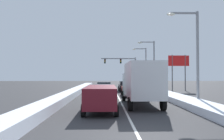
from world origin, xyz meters
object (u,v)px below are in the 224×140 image
sedan_black_right_lane_third (125,86)px  street_lamp_right_near (193,48)px  street_lamp_right_mid (152,61)px  roadside_sign_right (179,65)px  box_truck_right_lane_nearest (141,82)px  sedan_green_center_lane_second (103,92)px  suv_maroon_center_lane_nearest (101,96)px  traffic_light_gantry (125,65)px  sedan_red_right_lane_second (131,89)px  sedan_charcoal_center_lane_third (104,88)px  street_lamp_right_far (144,64)px

sedan_black_right_lane_third → street_lamp_right_near: (4.41, -13.46, 3.88)m
street_lamp_right_mid → roadside_sign_right: 4.16m
box_truck_right_lane_nearest → sedan_green_center_lane_second: (-3.06, 3.67, -1.14)m
street_lamp_right_mid → street_lamp_right_near: bearing=-89.1°
box_truck_right_lane_nearest → suv_maroon_center_lane_nearest: size_ratio=1.47×
suv_maroon_center_lane_nearest → traffic_light_gantry: 31.12m
sedan_red_right_lane_second → street_lamp_right_mid: 9.53m
traffic_light_gantry → street_lamp_right_mid: 13.21m
sedan_green_center_lane_second → street_lamp_right_mid: 14.10m
street_lamp_right_mid → sedan_red_right_lane_second: bearing=-118.3°
sedan_black_right_lane_third → roadside_sign_right: bearing=6.8°
sedan_charcoal_center_lane_third → suv_maroon_center_lane_nearest: bearing=-90.1°
box_truck_right_lane_nearest → sedan_green_center_lane_second: size_ratio=1.60×
sedan_red_right_lane_second → sedan_charcoal_center_lane_third: (-3.11, 2.91, 0.00)m
street_lamp_right_near → sedan_charcoal_center_lane_third: bearing=127.0°
suv_maroon_center_lane_nearest → sedan_red_right_lane_second: bearing=72.8°
sedan_red_right_lane_second → suv_maroon_center_lane_nearest: bearing=-107.2°
street_lamp_right_near → sedan_red_right_lane_second: bearing=121.9°
traffic_light_gantry → sedan_charcoal_center_lane_third: bearing=-103.4°
box_truck_right_lane_nearest → street_lamp_right_mid: (4.17, 15.14, 2.71)m
suv_maroon_center_lane_nearest → roadside_sign_right: roadside_sign_right is taller
suv_maroon_center_lane_nearest → street_lamp_right_far: street_lamp_right_far is taller
sedan_red_right_lane_second → street_lamp_right_far: (4.26, 15.03, 3.79)m
sedan_red_right_lane_second → street_lamp_right_near: bearing=-58.1°
box_truck_right_lane_nearest → sedan_charcoal_center_lane_third: 10.88m
box_truck_right_lane_nearest → sedan_red_right_lane_second: (0.04, 7.46, -1.14)m
street_lamp_right_near → suv_maroon_center_lane_nearest: bearing=-157.7°
sedan_red_right_lane_second → sedan_green_center_lane_second: 4.90m
street_lamp_right_mid → box_truck_right_lane_nearest: bearing=-105.4°
sedan_charcoal_center_lane_third → street_lamp_right_mid: bearing=33.3°
sedan_charcoal_center_lane_third → traffic_light_gantry: 18.49m
sedan_charcoal_center_lane_third → roadside_sign_right: roadside_sign_right is taller
street_lamp_right_mid → suv_maroon_center_lane_nearest: bearing=-112.2°
sedan_green_center_lane_second → street_lamp_right_near: bearing=-23.4°
street_lamp_right_far → sedan_black_right_lane_third: bearing=-116.5°
suv_maroon_center_lane_nearest → traffic_light_gantry: size_ratio=0.65×
sedan_black_right_lane_third → street_lamp_right_far: (4.29, 8.60, 3.79)m
box_truck_right_lane_nearest → suv_maroon_center_lane_nearest: box_truck_right_lane_nearest is taller
box_truck_right_lane_nearest → roadside_sign_right: 17.16m
sedan_black_right_lane_third → sedan_green_center_lane_second: (-3.07, -10.23, 0.00)m
sedan_black_right_lane_third → traffic_light_gantry: size_ratio=0.60×
sedan_black_right_lane_third → roadside_sign_right: roadside_sign_right is taller
street_lamp_right_near → traffic_light_gantry: bearing=96.8°
street_lamp_right_far → traffic_light_gantry: bearing=120.0°
sedan_red_right_lane_second → roadside_sign_right: size_ratio=0.82×
street_lamp_right_near → roadside_sign_right: street_lamp_right_near is taller
roadside_sign_right → sedan_green_center_lane_second: bearing=-135.3°
sedan_red_right_lane_second → sedan_green_center_lane_second: size_ratio=1.00×
sedan_red_right_lane_second → roadside_sign_right: bearing=42.0°
roadside_sign_right → sedan_charcoal_center_lane_third: bearing=-158.4°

